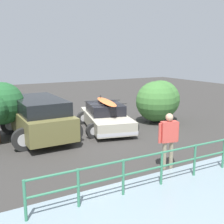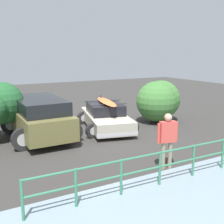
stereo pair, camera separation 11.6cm
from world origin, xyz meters
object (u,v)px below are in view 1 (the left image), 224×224
object	(u,v)px
suv_car	(39,117)
person_bystander	(169,136)
sedan_car	(106,117)
bush_near_left	(158,100)

from	to	relation	value
suv_car	person_bystander	world-z (taller)	person_bystander
sedan_car	suv_car	world-z (taller)	suv_car
suv_car	person_bystander	size ratio (longest dim) A/B	2.50
sedan_car	suv_car	distance (m)	3.21
sedan_car	bush_near_left	xyz separation A→B (m)	(-3.17, 0.01, 0.54)
person_bystander	bush_near_left	distance (m)	6.35
suv_car	person_bystander	bearing A→B (deg)	116.88
person_bystander	bush_near_left	xyz separation A→B (m)	(-3.70, -5.17, 0.06)
sedan_car	bush_near_left	size ratio (longest dim) A/B	1.74
suv_car	bush_near_left	bearing A→B (deg)	179.21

